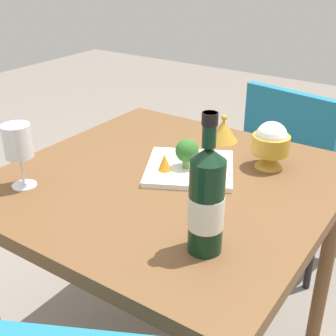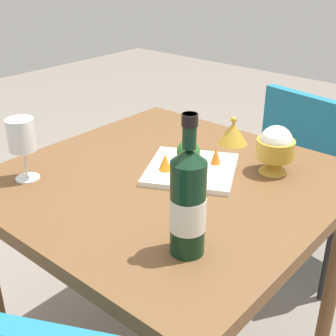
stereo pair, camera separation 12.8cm
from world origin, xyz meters
The scene contains 10 objects.
dining_table centered at (0.00, 0.00, 0.66)m, with size 0.90×0.90×0.75m.
chair_by_wall centered at (-0.77, 0.12, 0.53)m, with size 0.47×0.47×0.85m.
wine_bottle centered at (0.24, 0.26, 0.87)m, with size 0.08×0.08×0.31m.
wine_glass centered at (0.27, -0.30, 0.88)m, with size 0.08×0.08×0.18m.
rice_bowl centered at (-0.23, 0.21, 0.82)m, with size 0.11×0.11×0.14m.
rice_bowl_lid centered at (-0.33, 0.00, 0.79)m, with size 0.10×0.10×0.09m.
serving_plate centered at (-0.07, 0.03, 0.76)m, with size 0.34×0.34×0.02m.
broccoli_floret centered at (-0.06, 0.03, 0.82)m, with size 0.07×0.07×0.09m.
carrot_garnish_left centered at (-0.14, 0.07, 0.79)m, with size 0.03×0.03×0.05m.
carrot_garnish_right centered at (-0.01, -0.02, 0.79)m, with size 0.04×0.04×0.05m.
Camera 2 is at (0.88, 0.75, 1.34)m, focal length 48.56 mm.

